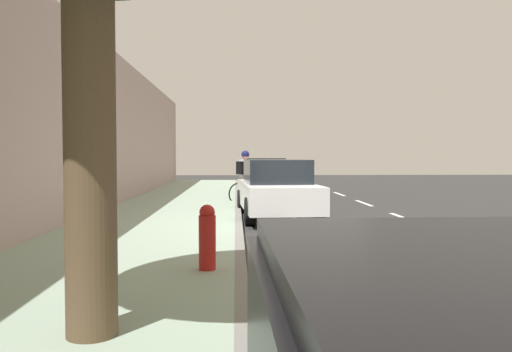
{
  "coord_description": "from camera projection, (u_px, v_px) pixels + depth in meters",
  "views": [
    {
      "loc": [
        1.61,
        11.33,
        1.62
      ],
      "look_at": [
        0.96,
        -5.14,
        0.97
      ],
      "focal_mm": 36.31,
      "sensor_mm": 36.0,
      "label": 1
    }
  ],
  "objects": [
    {
      "name": "ground",
      "position": [
        309.0,
        229.0,
        11.44
      ],
      "size": [
        63.44,
        63.44,
        0.0
      ],
      "primitive_type": "plane",
      "color": "#2E2E2E"
    },
    {
      "name": "sidewalk",
      "position": [
        154.0,
        226.0,
        11.3
      ],
      "size": [
        3.56,
        39.65,
        0.16
      ],
      "primitive_type": "cube",
      "color": "#95AB97",
      "rests_on": "ground"
    },
    {
      "name": "curb_edge",
      "position": [
        239.0,
        226.0,
        11.38
      ],
      "size": [
        0.16,
        39.65,
        0.16
      ],
      "primitive_type": "cube",
      "color": "gray",
      "rests_on": "ground"
    },
    {
      "name": "lane_stripe_centre",
      "position": [
        435.0,
        229.0,
        11.38
      ],
      "size": [
        0.14,
        40.0,
        0.01
      ],
      "color": "white",
      "rests_on": "ground"
    },
    {
      "name": "lane_stripe_bike_edge",
      "position": [
        305.0,
        229.0,
        11.44
      ],
      "size": [
        0.12,
        39.65,
        0.01
      ],
      "primitive_type": "cube",
      "color": "white",
      "rests_on": "ground"
    },
    {
      "name": "building_facade",
      "position": [
        58.0,
        121.0,
        11.13
      ],
      "size": [
        0.5,
        39.65,
        4.73
      ],
      "primitive_type": "cube",
      "color": "#B59894",
      "rests_on": "ground"
    },
    {
      "name": "parked_sedan_silver_nearest",
      "position": [
        264.0,
        177.0,
        21.32
      ],
      "size": [
        1.9,
        4.43,
        1.52
      ],
      "color": "#B7BABF",
      "rests_on": "ground"
    },
    {
      "name": "parked_sedan_white_second",
      "position": [
        276.0,
        189.0,
        13.4
      ],
      "size": [
        2.03,
        4.49,
        1.52
      ],
      "color": "white",
      "rests_on": "ground"
    },
    {
      "name": "bicycle_at_curb",
      "position": [
        251.0,
        193.0,
        17.29
      ],
      "size": [
        1.55,
        0.93,
        0.79
      ],
      "color": "black",
      "rests_on": "ground"
    },
    {
      "name": "cyclist_with_backpack",
      "position": [
        245.0,
        171.0,
        17.69
      ],
      "size": [
        0.53,
        0.55,
        1.8
      ],
      "color": "#C6B284",
      "rests_on": "ground"
    },
    {
      "name": "fire_hydrant",
      "position": [
        207.0,
        237.0,
        6.63
      ],
      "size": [
        0.22,
        0.22,
        0.84
      ],
      "color": "red",
      "rests_on": "sidewalk"
    }
  ]
}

